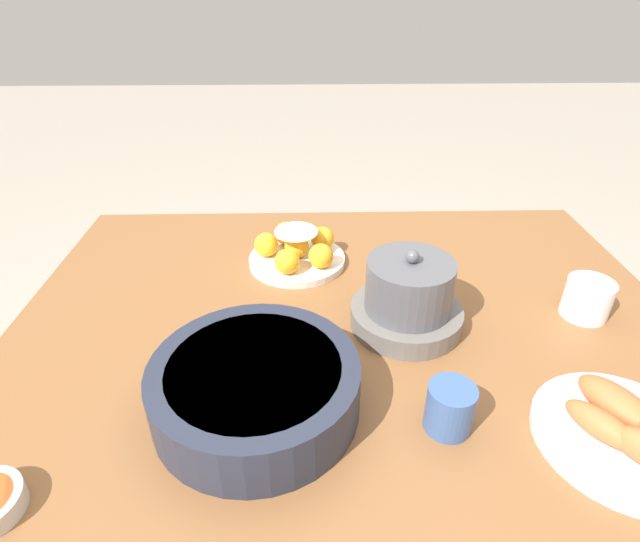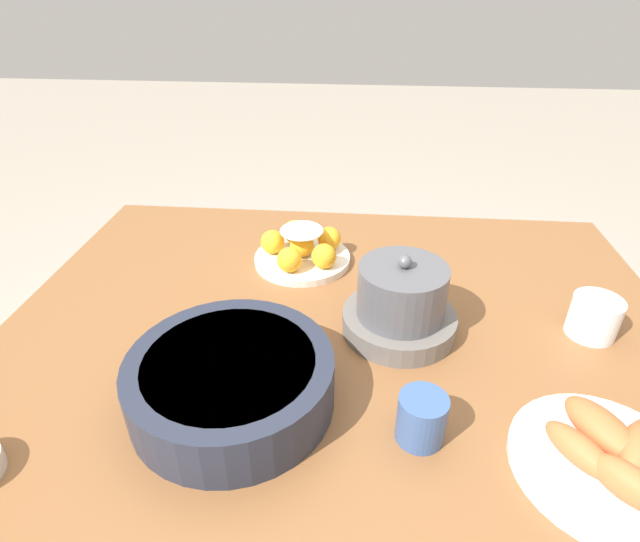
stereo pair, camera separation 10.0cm
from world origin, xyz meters
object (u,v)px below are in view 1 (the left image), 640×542
cup_near (587,299)px  cup_far (450,408)px  cake_plate (297,251)px  seafood_platter (628,428)px  warming_pot (408,299)px  serving_bowl (255,386)px  dining_table (346,355)px

cup_near → cup_far: size_ratio=1.16×
cake_plate → cup_near: cake_plate is taller
seafood_platter → warming_pot: 0.38m
serving_bowl → cup_far: serving_bowl is taller
serving_bowl → cup_far: 0.28m
warming_pot → cake_plate: bearing=-48.5°
cake_plate → warming_pot: size_ratio=1.05×
warming_pot → cup_far: bearing=94.6°
serving_bowl → seafood_platter: bearing=172.1°
seafood_platter → cup_near: (-0.08, -0.29, 0.01)m
cake_plate → cup_near: (-0.55, 0.21, 0.00)m
cup_near → warming_pot: (0.35, 0.02, 0.02)m
serving_bowl → cup_near: size_ratio=3.60×
cake_plate → serving_bowl: bearing=82.8°
serving_bowl → cup_far: (-0.28, 0.04, -0.01)m
cake_plate → serving_bowl: cake_plate is taller
serving_bowl → cake_plate: bearing=-97.2°
seafood_platter → cup_near: cup_near is taller
cup_far → cake_plate: bearing=-64.6°
cup_far → seafood_platter: bearing=173.0°
cake_plate → seafood_platter: size_ratio=0.87×
dining_table → cake_plate: cake_plate is taller
serving_bowl → warming_pot: size_ratio=1.50×
cup_near → warming_pot: 0.35m
dining_table → seafood_platter: bearing=141.0°
serving_bowl → cup_near: (-0.61, -0.22, -0.01)m
seafood_platter → cup_near: size_ratio=2.89×
cup_near → cup_far: 0.42m
dining_table → cup_far: (-0.13, 0.27, 0.14)m
dining_table → cup_near: cup_near is taller
dining_table → seafood_platter: (-0.37, 0.30, 0.12)m
cake_plate → serving_bowl: size_ratio=0.69×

